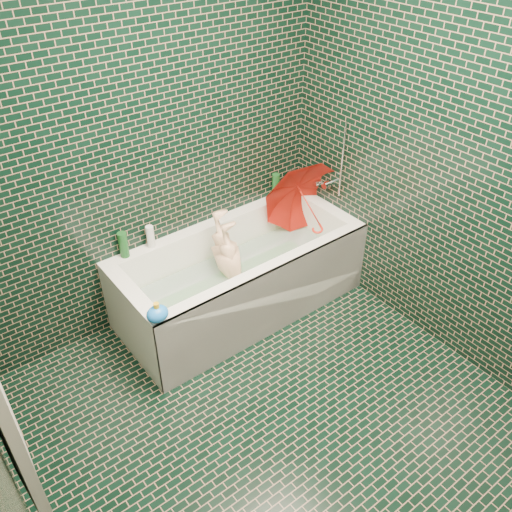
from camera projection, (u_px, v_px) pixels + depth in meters
floor at (283, 432)px, 3.07m from camera, size 2.80×2.80×0.00m
wall_back at (139, 145)px, 3.23m from camera, size 2.80×0.00×2.80m
wall_right at (471, 170)px, 2.97m from camera, size 0.00×2.80×2.80m
bathtub at (241, 284)px, 3.81m from camera, size 1.70×0.75×0.55m
bath_mat at (240, 288)px, 3.86m from camera, size 1.35×0.47×0.01m
water at (240, 273)px, 3.77m from camera, size 1.48×0.53×0.00m
faucet at (331, 179)px, 3.88m from camera, size 0.18×0.19×0.55m
child at (233, 272)px, 3.76m from camera, size 0.98×0.62×0.32m
umbrella at (310, 207)px, 3.91m from camera, size 0.86×0.84×0.71m
soap_bottle_a at (295, 191)px, 4.19m from camera, size 0.14×0.14×0.28m
soap_bottle_b at (296, 189)px, 4.22m from camera, size 0.09×0.09×0.17m
soap_bottle_c at (285, 197)px, 4.12m from camera, size 0.17×0.17×0.18m
bottle_right_tall at (276, 186)px, 4.04m from camera, size 0.07×0.07×0.20m
bottle_right_pump at (292, 182)px, 4.11m from camera, size 0.06×0.06×0.19m
bottle_left_tall at (123, 245)px, 3.45m from camera, size 0.08×0.08×0.18m
bottle_left_short at (150, 237)px, 3.54m from camera, size 0.06×0.06×0.16m
rubber_duck at (279, 191)px, 4.10m from camera, size 0.12×0.10×0.10m
bath_toy at (157, 314)px, 2.98m from camera, size 0.15×0.13×0.13m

